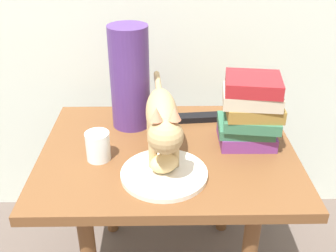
{
  "coord_description": "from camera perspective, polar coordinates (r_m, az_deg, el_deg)",
  "views": [
    {
      "loc": [
        -0.02,
        -1.02,
        1.16
      ],
      "look_at": [
        0.0,
        0.0,
        0.6
      ],
      "focal_mm": 42.76,
      "sensor_mm": 36.0,
      "label": 1
    }
  ],
  "objects": [
    {
      "name": "side_table",
      "position": [
        1.25,
        0.0,
        -6.14
      ],
      "size": [
        0.76,
        0.6,
        0.52
      ],
      "color": "brown",
      "rests_on": "ground"
    },
    {
      "name": "plate",
      "position": [
        1.09,
        -0.55,
        -6.82
      ],
      "size": [
        0.24,
        0.24,
        0.01
      ],
      "primitive_type": "cylinder",
      "color": "silver",
      "rests_on": "side_table"
    },
    {
      "name": "bread_roll",
      "position": [
        1.08,
        -0.54,
        -5.32
      ],
      "size": [
        0.1,
        0.09,
        0.05
      ],
      "primitive_type": "ellipsoid",
      "rotation": [
        0.0,
        0.0,
        0.46
      ],
      "color": "#E0BC7A",
      "rests_on": "plate"
    },
    {
      "name": "cat",
      "position": [
        1.1,
        -0.8,
        1.03
      ],
      "size": [
        0.11,
        0.48,
        0.23
      ],
      "color": "tan",
      "rests_on": "side_table"
    },
    {
      "name": "book_stack",
      "position": [
        1.21,
        11.63,
        1.99
      ],
      "size": [
        0.19,
        0.17,
        0.22
      ],
      "color": "#72337A",
      "rests_on": "side_table"
    },
    {
      "name": "green_vase",
      "position": [
        1.28,
        -5.47,
        6.88
      ],
      "size": [
        0.13,
        0.13,
        0.33
      ],
      "primitive_type": "cylinder",
      "color": "#4C2D72",
      "rests_on": "side_table"
    },
    {
      "name": "candle_jar",
      "position": [
        1.16,
        -9.93,
        -3.03
      ],
      "size": [
        0.07,
        0.07,
        0.08
      ],
      "color": "silver",
      "rests_on": "side_table"
    },
    {
      "name": "tv_remote",
      "position": [
        1.37,
        4.17,
        1.2
      ],
      "size": [
        0.15,
        0.06,
        0.02
      ],
      "primitive_type": "cube",
      "rotation": [
        0.0,
        0.0,
        0.08
      ],
      "color": "black",
      "rests_on": "side_table"
    }
  ]
}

